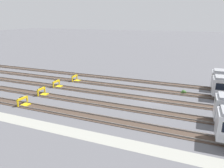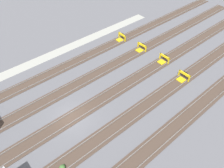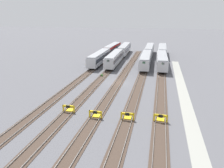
% 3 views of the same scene
% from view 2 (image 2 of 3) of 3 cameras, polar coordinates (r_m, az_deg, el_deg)
% --- Properties ---
extents(ground_plane, '(400.00, 400.00, 0.00)m').
position_cam_2_polar(ground_plane, '(28.79, -10.44, -8.66)').
color(ground_plane, '#5B5B60').
extents(service_walkway, '(54.00, 2.00, 0.01)m').
position_cam_2_polar(service_walkway, '(38.31, -21.58, 4.38)').
color(service_walkway, '#9E9E93').
rests_on(service_walkway, ground).
extents(rail_track_nearest, '(90.00, 2.23, 0.21)m').
position_cam_2_polar(rail_track_nearest, '(35.03, -18.80, 1.15)').
color(rail_track_nearest, '#47382D').
rests_on(rail_track_nearest, ground).
extents(rail_track_near_inner, '(90.00, 2.23, 0.21)m').
position_cam_2_polar(rail_track_near_inner, '(31.70, -15.06, -3.26)').
color(rail_track_near_inner, '#47382D').
rests_on(rail_track_near_inner, ground).
extents(rail_track_middle, '(90.00, 2.24, 0.21)m').
position_cam_2_polar(rail_track_middle, '(28.76, -10.45, -8.61)').
color(rail_track_middle, '#47382D').
rests_on(rail_track_middle, ground).
extents(rail_track_far_inner, '(90.00, 2.23, 0.21)m').
position_cam_2_polar(rail_track_far_inner, '(26.34, -4.71, -14.98)').
color(rail_track_far_inner, '#47382D').
rests_on(rail_track_far_inner, ground).
extents(bumper_stop_nearest_track, '(1.38, 2.01, 1.22)m').
position_cam_2_polar(bumper_stop_nearest_track, '(41.74, 2.36, 12.03)').
color(bumper_stop_nearest_track, gold).
rests_on(bumper_stop_nearest_track, ground).
extents(bumper_stop_near_inner_track, '(1.36, 2.01, 1.22)m').
position_cam_2_polar(bumper_stop_near_inner_track, '(39.24, 7.57, 9.36)').
color(bumper_stop_near_inner_track, gold).
rests_on(bumper_stop_near_inner_track, ground).
extents(bumper_stop_middle_track, '(1.35, 2.00, 1.22)m').
position_cam_2_polar(bumper_stop_middle_track, '(37.18, 13.24, 6.28)').
color(bumper_stop_middle_track, gold).
rests_on(bumper_stop_middle_track, ground).
extents(bumper_stop_far_inner_track, '(1.34, 2.00, 1.22)m').
position_cam_2_polar(bumper_stop_far_inner_track, '(34.59, 18.05, 1.78)').
color(bumper_stop_far_inner_track, gold).
rests_on(bumper_stop_far_inner_track, ground).
extents(weed_clump, '(0.92, 0.70, 0.64)m').
position_cam_2_polar(weed_clump, '(25.15, -12.93, -20.66)').
color(weed_clump, '#427033').
rests_on(weed_clump, ground).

